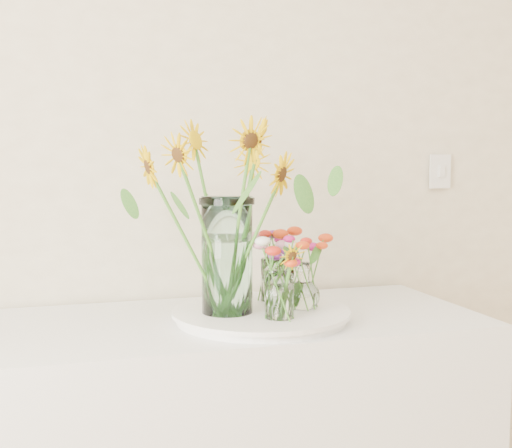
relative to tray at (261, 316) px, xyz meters
name	(u,v)px	position (x,y,z in m)	size (l,w,h in m)	color
tray	(261,316)	(0.00, 0.00, 0.00)	(0.46, 0.46, 0.03)	white
mason_jar	(227,256)	(-0.10, 0.00, 0.17)	(0.14, 0.14, 0.32)	#C2F8E6
sunflower_bouquet	(227,216)	(-0.10, 0.00, 0.28)	(0.61, 0.61, 0.53)	#E6B604
small_vase_a	(279,295)	(0.02, -0.10, 0.08)	(0.08, 0.08, 0.13)	white
wildflower_posy_a	(279,278)	(0.02, -0.10, 0.12)	(0.20, 0.20, 0.22)	#E43F13
small_vase_b	(304,286)	(0.12, -0.01, 0.08)	(0.09, 0.09, 0.13)	white
wildflower_posy_b	(304,270)	(0.12, -0.01, 0.12)	(0.20, 0.20, 0.22)	#E43F13
small_vase_c	(274,280)	(0.07, 0.10, 0.08)	(0.07, 0.07, 0.13)	white
wildflower_posy_c	(274,265)	(0.07, 0.10, 0.12)	(0.18, 0.18, 0.22)	#E43F13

